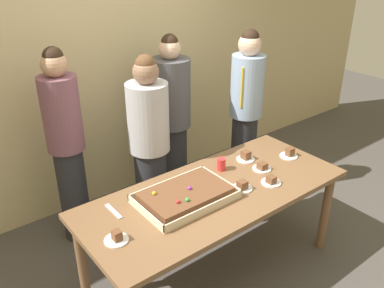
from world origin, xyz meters
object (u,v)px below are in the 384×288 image
plated_slice_far_left (117,238)px  plated_slice_center_back (242,186)px  plated_slice_far_right (271,181)px  plated_slice_center_front (289,154)px  plated_slice_near_right (246,157)px  cake_server_utensil (114,211)px  party_table (215,200)px  person_green_shirt_behind (66,146)px  drink_cup_nearest (221,164)px  person_striped_tie_right (246,111)px  plated_slice_near_left (262,167)px  sheet_cake (185,195)px  person_far_right_suit (171,120)px  person_serving_front (150,148)px

plated_slice_far_left → plated_slice_center_back: bearing=-3.0°
plated_slice_far_right → plated_slice_center_front: size_ratio=1.00×
plated_slice_near_right → cake_server_utensil: (-1.22, 0.02, -0.02)m
party_table → plated_slice_center_front: 0.85m
plated_slice_near_right → person_green_shirt_behind: person_green_shirt_behind is taller
drink_cup_nearest → person_striped_tie_right: size_ratio=0.06×
party_table → plated_slice_near_left: 0.51m
party_table → cake_server_utensil: 0.75m
sheet_cake → plated_slice_center_back: 0.44m
plated_slice_center_front → drink_cup_nearest: size_ratio=1.50×
sheet_cake → plated_slice_far_left: size_ratio=4.45×
plated_slice_far_right → plated_slice_center_front: plated_slice_center_front is taller
person_striped_tie_right → person_far_right_suit: person_striped_tie_right is taller
plated_slice_center_front → person_far_right_suit: bearing=112.7°
plated_slice_near_left → plated_slice_center_front: bearing=1.6°
plated_slice_near_left → cake_server_utensil: (-1.21, 0.22, -0.02)m
party_table → plated_slice_far_right: 0.45m
party_table → plated_slice_near_right: bearing=21.6°
sheet_cake → person_green_shirt_behind: size_ratio=0.39×
drink_cup_nearest → plated_slice_near_left: bearing=-37.2°
party_table → person_serving_front: (-0.09, 0.74, 0.17)m
party_table → person_striped_tie_right: person_striped_tie_right is taller
plated_slice_near_left → plated_slice_center_front: size_ratio=1.00×
cake_server_utensil → person_far_right_suit: 1.40m
person_striped_tie_right → plated_slice_near_right: bearing=16.8°
plated_slice_center_back → person_far_right_suit: (0.22, 1.20, 0.07)m
party_table → plated_slice_near_left: size_ratio=13.49×
person_serving_front → person_striped_tie_right: bearing=102.9°
party_table → person_serving_front: person_serving_front is taller
drink_cup_nearest → plated_slice_center_front: bearing=-17.3°
plated_slice_far_left → plated_slice_far_right: plated_slice_far_left is taller
person_green_shirt_behind → person_serving_front: bearing=36.9°
plated_slice_near_right → plated_slice_far_right: (-0.11, -0.38, -0.01)m
sheet_cake → person_green_shirt_behind: 1.14m
party_table → sheet_cake: (-0.24, 0.04, 0.12)m
plated_slice_center_back → plated_slice_far_right: bearing=-18.3°
sheet_cake → person_far_right_suit: (0.63, 1.06, 0.06)m
drink_cup_nearest → cake_server_utensil: size_ratio=0.50×
drink_cup_nearest → person_green_shirt_behind: (-0.90, 0.89, 0.09)m
plated_slice_far_right → person_far_right_suit: bearing=90.3°
person_far_right_suit → person_green_shirt_behind: bearing=-59.2°
party_table → plated_slice_center_back: 0.23m
party_table → person_far_right_suit: (0.39, 1.09, 0.18)m
plated_slice_center_front → person_striped_tie_right: (0.20, 0.73, 0.11)m
person_striped_tie_right → person_far_right_suit: 0.74m
plated_slice_far_right → plated_slice_center_back: size_ratio=1.00×
sheet_cake → cake_server_utensil: size_ratio=3.34×
plated_slice_near_left → cake_server_utensil: size_ratio=0.75×
drink_cup_nearest → person_green_shirt_behind: 1.27m
plated_slice_center_back → person_serving_front: person_serving_front is taller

